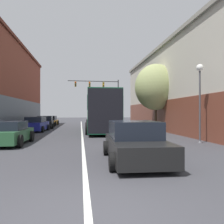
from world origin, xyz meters
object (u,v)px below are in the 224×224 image
bus (101,110)px  parked_car_left_far (36,124)px  traffic_signal_gantry (102,91)px  street_lamp (200,90)px  hatchback_foreground (135,142)px  parked_car_left_mid (50,121)px  parked_car_left_near (9,133)px  street_tree_near (156,87)px  parked_car_left_distant (45,122)px

bus → parked_car_left_far: bearing=89.9°
traffic_signal_gantry → street_lamp: (3.38, -23.09, -2.21)m
hatchback_foreground → parked_car_left_mid: bearing=17.0°
parked_car_left_near → traffic_signal_gantry: traffic_signal_gantry is taller
hatchback_foreground → traffic_signal_gantry: (1.50, 27.12, 4.60)m
parked_car_left_near → parked_car_left_far: bearing=2.7°
parked_car_left_near → street_tree_near: (10.92, 7.18, 3.55)m
parked_car_left_near → parked_car_left_mid: bearing=2.2°
parked_car_left_mid → parked_car_left_distant: bearing=-175.8°
bus → street_tree_near: bearing=-101.2°
parked_car_left_near → parked_car_left_distant: (-0.19, 13.73, 0.03)m
street_lamp → parked_car_left_far: bearing=139.1°
bus → parked_car_left_near: bus is taller
traffic_signal_gantry → street_lamp: size_ratio=1.79×
parked_car_left_far → parked_car_left_distant: bearing=2.9°
bus → parked_car_left_far: bus is taller
parked_car_left_near → parked_car_left_far: 8.62m
parked_car_left_near → bus: bearing=-33.6°
bus → traffic_signal_gantry: 14.30m
parked_car_left_far → traffic_signal_gantry: traffic_signal_gantry is taller
parked_car_left_near → parked_car_left_distant: size_ratio=0.82×
street_lamp → street_tree_near: bearing=88.5°
bus → street_tree_near: 5.68m
parked_car_left_distant → traffic_signal_gantry: bearing=-45.4°
hatchback_foreground → street_lamp: (4.88, 4.03, 2.39)m
street_lamp → bus: bearing=117.9°
street_lamp → street_tree_near: street_tree_near is taller
hatchback_foreground → traffic_signal_gantry: bearing=-0.8°
parked_car_left_mid → street_tree_near: bearing=-133.4°
parked_car_left_far → street_lamp: size_ratio=0.87×
parked_car_left_mid → traffic_signal_gantry: traffic_signal_gantry is taller
parked_car_left_mid → parked_car_left_distant: parked_car_left_distant is taller
hatchback_foreground → street_tree_near: street_tree_near is taller
parked_car_left_mid → parked_car_left_far: 10.12m
parked_car_left_far → street_tree_near: street_tree_near is taller
parked_car_left_mid → traffic_signal_gantry: 9.64m
street_tree_near → parked_car_left_distant: bearing=149.5°
parked_car_left_mid → traffic_signal_gantry: bearing=-63.3°
bus → parked_car_left_distant: (-6.01, 5.34, -1.33)m
parked_car_left_near → parked_car_left_mid: 18.74m
parked_car_left_near → street_lamp: 11.02m
parked_car_left_far → parked_car_left_distant: size_ratio=0.83×
hatchback_foreground → bus: bearing=2.4°
parked_car_left_mid → parked_car_left_distant: size_ratio=0.82×
bus → parked_car_left_mid: size_ratio=3.06×
parked_car_left_near → parked_car_left_mid: (-0.36, 18.74, 0.01)m
parked_car_left_mid → bus: bearing=-146.9°
parked_car_left_near → traffic_signal_gantry: size_ratio=0.48×
hatchback_foreground → street_lamp: 6.77m
parked_car_left_mid → street_tree_near: street_tree_near is taller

